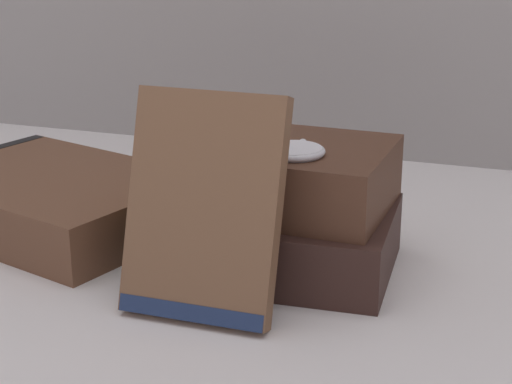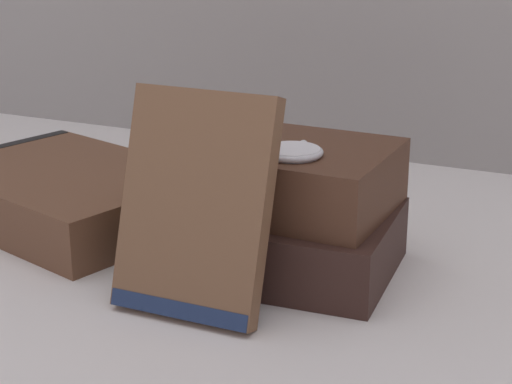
% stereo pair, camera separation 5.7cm
% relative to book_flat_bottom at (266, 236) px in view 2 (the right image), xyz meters
% --- Properties ---
extents(ground_plane, '(3.00, 3.00, 0.00)m').
position_rel_book_flat_bottom_xyz_m(ground_plane, '(0.01, -0.00, -0.02)').
color(ground_plane, silver).
extents(book_flat_bottom, '(0.19, 0.14, 0.05)m').
position_rel_book_flat_bottom_xyz_m(book_flat_bottom, '(0.00, 0.00, 0.00)').
color(book_flat_bottom, '#331E19').
rests_on(book_flat_bottom, ground_plane).
extents(book_flat_top, '(0.17, 0.13, 0.05)m').
position_rel_book_flat_bottom_xyz_m(book_flat_top, '(0.00, 0.01, 0.05)').
color(book_flat_top, '#4C2D1E').
rests_on(book_flat_top, book_flat_bottom).
extents(book_side_left, '(0.27, 0.23, 0.05)m').
position_rel_book_flat_bottom_xyz_m(book_side_left, '(-0.21, 0.02, -0.00)').
color(book_side_left, brown).
rests_on(book_side_left, ground_plane).
extents(book_leaning_front, '(0.11, 0.06, 0.16)m').
position_rel_book_flat_bottom_xyz_m(book_leaning_front, '(-0.01, -0.09, 0.05)').
color(book_leaning_front, brown).
rests_on(book_leaning_front, ground_plane).
extents(pocket_watch, '(0.05, 0.05, 0.01)m').
position_rel_book_flat_bottom_xyz_m(pocket_watch, '(0.03, -0.02, 0.08)').
color(pocket_watch, silver).
rests_on(pocket_watch, book_flat_top).
extents(reading_glasses, '(0.10, 0.07, 0.00)m').
position_rel_book_flat_bottom_xyz_m(reading_glasses, '(-0.07, 0.15, -0.02)').
color(reading_glasses, black).
rests_on(reading_glasses, ground_plane).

